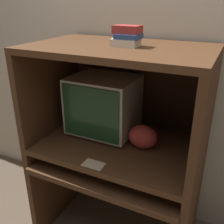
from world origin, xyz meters
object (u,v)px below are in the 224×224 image
(crt_monitor, at_px, (104,105))
(snack_bag, at_px, (143,137))
(keyboard, at_px, (87,162))
(book_stack, at_px, (127,36))
(mouse, at_px, (125,172))

(crt_monitor, xyz_separation_m, snack_bag, (0.32, -0.08, -0.13))
(crt_monitor, bearing_deg, keyboard, -89.99)
(snack_bag, bearing_deg, book_stack, -169.60)
(crt_monitor, height_order, book_stack, book_stack)
(keyboard, bearing_deg, book_stack, 33.38)
(crt_monitor, bearing_deg, book_stack, -27.22)
(keyboard, xyz_separation_m, mouse, (0.26, 0.01, 0.00))
(keyboard, distance_m, snack_bag, 0.40)
(crt_monitor, distance_m, book_stack, 0.52)
(crt_monitor, distance_m, mouse, 0.47)
(crt_monitor, xyz_separation_m, mouse, (0.26, -0.23, -0.31))
(mouse, bearing_deg, keyboard, -178.56)
(book_stack, bearing_deg, mouse, -64.53)
(crt_monitor, height_order, keyboard, crt_monitor)
(keyboard, xyz_separation_m, snack_bag, (0.32, 0.15, 0.19))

